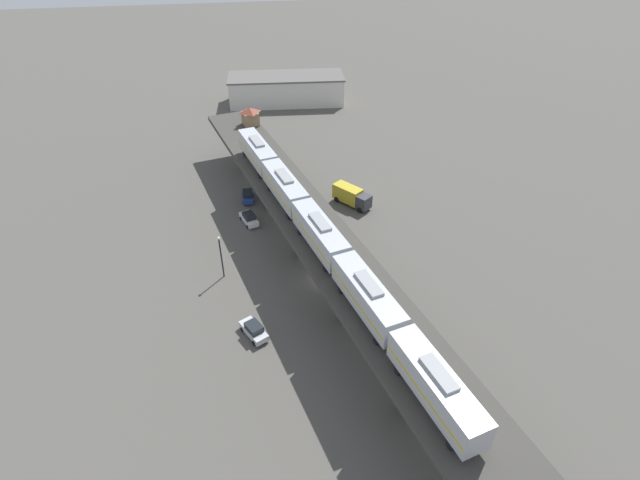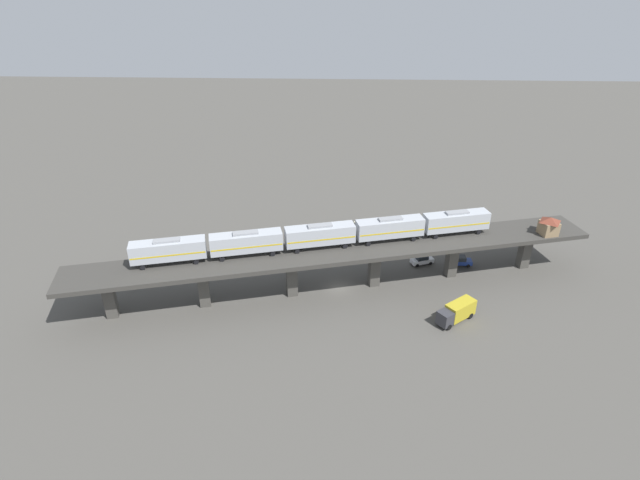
{
  "view_description": "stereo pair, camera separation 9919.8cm",
  "coord_description": "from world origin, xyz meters",
  "px_view_note": "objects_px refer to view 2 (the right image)",
  "views": [
    {
      "loc": [
        -8.55,
        -53.42,
        46.35
      ],
      "look_at": [
        -0.56,
        -3.41,
        9.51
      ],
      "focal_mm": 28.0,
      "sensor_mm": 36.0,
      "label": 1
    },
    {
      "loc": [
        75.06,
        -0.18,
        50.22
      ],
      "look_at": [
        -0.56,
        -3.41,
        9.51
      ],
      "focal_mm": 28.0,
      "sensor_mm": 36.0,
      "label": 2
    }
  ],
  "objects_px": {
    "signal_hut": "(549,225)",
    "street_lamp": "(354,234)",
    "delivery_truck": "(457,312)",
    "subway_train": "(320,235)",
    "street_car_blue": "(460,261)",
    "street_car_silver": "(293,255)",
    "street_car_white": "(422,260)"
  },
  "relations": [
    {
      "from": "signal_hut",
      "to": "street_car_silver",
      "type": "relative_size",
      "value": 0.83
    },
    {
      "from": "signal_hut",
      "to": "street_car_silver",
      "type": "distance_m",
      "value": 47.99
    },
    {
      "from": "signal_hut",
      "to": "street_car_blue",
      "type": "distance_m",
      "value": 17.07
    },
    {
      "from": "subway_train",
      "to": "street_lamp",
      "type": "height_order",
      "value": "subway_train"
    },
    {
      "from": "subway_train",
      "to": "signal_hut",
      "type": "distance_m",
      "value": 41.86
    },
    {
      "from": "street_car_silver",
      "to": "street_lamp",
      "type": "bearing_deg",
      "value": 106.91
    },
    {
      "from": "street_lamp",
      "to": "street_car_white",
      "type": "bearing_deg",
      "value": 72.3
    },
    {
      "from": "street_lamp",
      "to": "delivery_truck",
      "type": "bearing_deg",
      "value": 36.3
    },
    {
      "from": "subway_train",
      "to": "street_car_blue",
      "type": "height_order",
      "value": "subway_train"
    },
    {
      "from": "street_car_white",
      "to": "delivery_truck",
      "type": "height_order",
      "value": "delivery_truck"
    },
    {
      "from": "delivery_truck",
      "to": "street_car_blue",
      "type": "bearing_deg",
      "value": 166.52
    },
    {
      "from": "signal_hut",
      "to": "street_car_silver",
      "type": "xyz_separation_m",
      "value": [
        -2.42,
        -47.1,
        -8.87
      ]
    },
    {
      "from": "delivery_truck",
      "to": "street_car_silver",
      "type": "bearing_deg",
      "value": -122.95
    },
    {
      "from": "subway_train",
      "to": "delivery_truck",
      "type": "height_order",
      "value": "subway_train"
    },
    {
      "from": "subway_train",
      "to": "street_car_blue",
      "type": "bearing_deg",
      "value": 107.85
    },
    {
      "from": "signal_hut",
      "to": "street_lamp",
      "type": "height_order",
      "value": "signal_hut"
    },
    {
      "from": "street_car_blue",
      "to": "street_lamp",
      "type": "height_order",
      "value": "street_lamp"
    },
    {
      "from": "subway_train",
      "to": "street_lamp",
      "type": "bearing_deg",
      "value": 153.93
    },
    {
      "from": "signal_hut",
      "to": "subway_train",
      "type": "bearing_deg",
      "value": -80.6
    },
    {
      "from": "street_car_white",
      "to": "street_lamp",
      "type": "xyz_separation_m",
      "value": [
        -4.2,
        -13.16,
        3.17
      ]
    },
    {
      "from": "street_car_white",
      "to": "subway_train",
      "type": "bearing_deg",
      "value": -65.83
    },
    {
      "from": "signal_hut",
      "to": "delivery_truck",
      "type": "xyz_separation_m",
      "value": [
        15.97,
        -18.73,
        -8.05
      ]
    },
    {
      "from": "street_car_blue",
      "to": "street_car_white",
      "type": "relative_size",
      "value": 0.93
    },
    {
      "from": "street_car_silver",
      "to": "delivery_truck",
      "type": "xyz_separation_m",
      "value": [
        18.39,
        28.38,
        0.82
      ]
    },
    {
      "from": "street_car_blue",
      "to": "street_car_silver",
      "type": "xyz_separation_m",
      "value": [
        -0.62,
        -32.64,
        0.0
      ]
    },
    {
      "from": "signal_hut",
      "to": "delivery_truck",
      "type": "height_order",
      "value": "signal_hut"
    },
    {
      "from": "street_car_blue",
      "to": "delivery_truck",
      "type": "height_order",
      "value": "delivery_truck"
    },
    {
      "from": "subway_train",
      "to": "street_car_white",
      "type": "xyz_separation_m",
      "value": [
        -8.75,
        19.5,
        -9.61
      ]
    },
    {
      "from": "signal_hut",
      "to": "street_car_white",
      "type": "relative_size",
      "value": 0.83
    },
    {
      "from": "street_car_white",
      "to": "street_lamp",
      "type": "distance_m",
      "value": 14.17
    },
    {
      "from": "subway_train",
      "to": "signal_hut",
      "type": "bearing_deg",
      "value": 99.4
    },
    {
      "from": "street_lamp",
      "to": "street_car_silver",
      "type": "bearing_deg",
      "value": -73.09
    }
  ]
}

